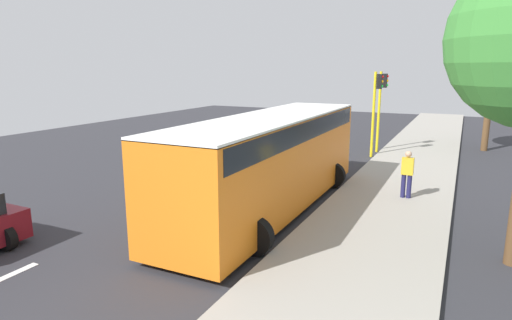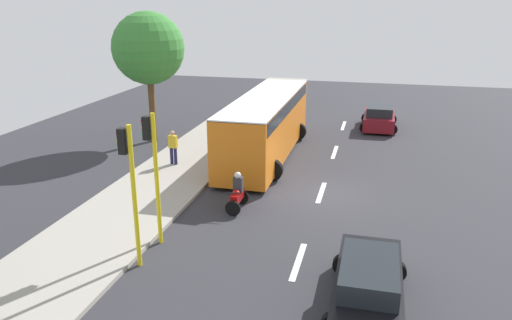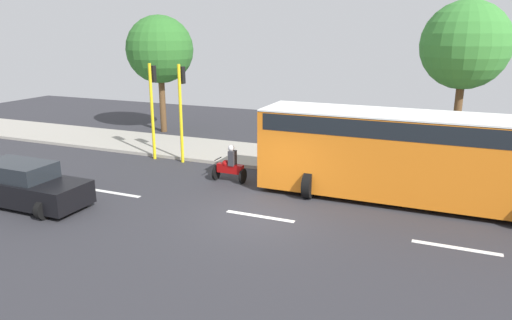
{
  "view_description": "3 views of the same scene",
  "coord_description": "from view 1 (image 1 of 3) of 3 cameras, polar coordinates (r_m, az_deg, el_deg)",
  "views": [
    {
      "loc": [
        9.07,
        -17.15,
        4.67
      ],
      "look_at": [
        1.2,
        -1.0,
        0.81
      ],
      "focal_mm": 30.07,
      "sensor_mm": 36.0,
      "label": 1
    },
    {
      "loc": [
        -2.06,
        19.72,
        7.91
      ],
      "look_at": [
        2.8,
        0.34,
        1.35
      ],
      "focal_mm": 34.68,
      "sensor_mm": 36.0,
      "label": 2
    },
    {
      "loc": [
        -13.36,
        -5.5,
        5.92
      ],
      "look_at": [
        2.67,
        1.27,
        1.12
      ],
      "focal_mm": 32.97,
      "sensor_mm": 36.0,
      "label": 3
    }
  ],
  "objects": [
    {
      "name": "ground_plane",
      "position": [
        19.97,
        -1.84,
        -1.56
      ],
      "size": [
        40.0,
        60.0,
        0.1
      ],
      "primitive_type": "cube",
      "color": "#2D2D33"
    },
    {
      "name": "sidewalk",
      "position": [
        17.88,
        18.46,
        -3.42
      ],
      "size": [
        4.0,
        60.0,
        0.15
      ],
      "primitive_type": "cube",
      "color": "#9E998E",
      "rests_on": "ground"
    },
    {
      "name": "lane_stripe_north",
      "position": [
        15.11,
        -12.57,
        -6.16
      ],
      "size": [
        0.2,
        2.4,
        0.01
      ],
      "primitive_type": "cube",
      "color": "white",
      "rests_on": "ground"
    },
    {
      "name": "lane_stripe_mid",
      "position": [
        19.96,
        -1.84,
        -1.41
      ],
      "size": [
        0.2,
        2.4,
        0.01
      ],
      "primitive_type": "cube",
      "color": "white",
      "rests_on": "ground"
    },
    {
      "name": "lane_stripe_south",
      "position": [
        25.3,
        4.51,
        1.45
      ],
      "size": [
        0.2,
        2.4,
        0.01
      ],
      "primitive_type": "cube",
      "color": "white",
      "rests_on": "ground"
    },
    {
      "name": "lane_stripe_far_south",
      "position": [
        30.88,
        8.61,
        3.29
      ],
      "size": [
        0.2,
        2.4,
        0.01
      ],
      "primitive_type": "cube",
      "color": "white",
      "rests_on": "ground"
    },
    {
      "name": "car_black",
      "position": [
        27.8,
        1.84,
        3.93
      ],
      "size": [
        2.15,
        4.48,
        1.52
      ],
      "color": "black",
      "rests_on": "ground"
    },
    {
      "name": "city_bus",
      "position": [
        14.15,
        2.09,
        0.59
      ],
      "size": [
        3.2,
        11.0,
        3.16
      ],
      "color": "orange",
      "rests_on": "ground"
    },
    {
      "name": "motorcycle",
      "position": [
        21.0,
        8.66,
        0.92
      ],
      "size": [
        0.6,
        1.3,
        1.53
      ],
      "color": "black",
      "rests_on": "ground"
    },
    {
      "name": "pedestrian_near_signal",
      "position": [
        16.03,
        19.47,
        -1.61
      ],
      "size": [
        0.4,
        0.24,
        1.69
      ],
      "color": "#1E1E4C",
      "rests_on": "sidewalk"
    },
    {
      "name": "traffic_light_corner",
      "position": [
        24.98,
        16.33,
        7.64
      ],
      "size": [
        0.49,
        0.24,
        4.5
      ],
      "color": "yellow",
      "rests_on": "ground"
    },
    {
      "name": "traffic_light_midblock",
      "position": [
        23.46,
        15.66,
        7.42
      ],
      "size": [
        0.49,
        0.24,
        4.5
      ],
      "color": "yellow",
      "rests_on": "ground"
    },
    {
      "name": "street_tree_center",
      "position": [
        27.73,
        29.03,
        11.02
      ],
      "size": [
        3.9,
        3.9,
        6.83
      ],
      "color": "brown",
      "rests_on": "ground"
    }
  ]
}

